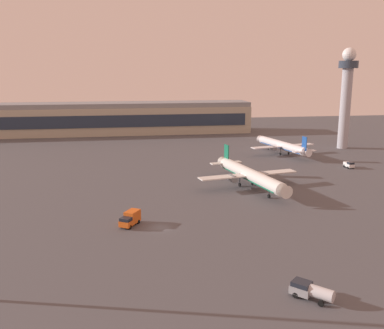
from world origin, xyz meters
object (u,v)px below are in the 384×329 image
(control_tower, at_px, (346,92))
(fuel_truck, at_px, (311,290))
(airplane_far_stand, at_px, (282,146))
(maintenance_van, at_px, (349,165))
(airplane_near_gate, at_px, (249,175))
(catering_truck, at_px, (130,218))

(control_tower, relative_size, fuel_truck, 7.02)
(airplane_far_stand, relative_size, maintenance_van, 8.41)
(control_tower, xyz_separation_m, fuel_truck, (-67.04, -115.17, -22.86))
(airplane_near_gate, distance_m, airplane_far_stand, 53.80)
(maintenance_van, bearing_deg, airplane_far_stand, -65.27)
(control_tower, height_order, airplane_near_gate, control_tower)
(airplane_near_gate, relative_size, fuel_truck, 6.40)
(fuel_truck, bearing_deg, airplane_far_stand, 27.37)
(airplane_far_stand, distance_m, fuel_truck, 112.69)
(airplane_near_gate, xyz_separation_m, maintenance_van, (41.26, 18.55, -2.56))
(control_tower, height_order, maintenance_van, control_tower)
(airplane_near_gate, bearing_deg, catering_truck, 25.69)
(control_tower, distance_m, maintenance_van, 46.12)
(airplane_far_stand, bearing_deg, airplane_near_gate, -132.91)
(control_tower, xyz_separation_m, airplane_near_gate, (-58.23, -54.71, -20.48))
(airplane_far_stand, height_order, maintenance_van, airplane_far_stand)
(fuel_truck, bearing_deg, airplane_near_gate, 37.97)
(catering_truck, bearing_deg, airplane_far_stand, -99.47)
(control_tower, xyz_separation_m, airplane_far_stand, (-30.57, -8.57, -20.78))
(catering_truck, bearing_deg, maintenance_van, -118.38)
(fuel_truck, bearing_deg, catering_truck, 82.34)
(control_tower, distance_m, airplane_near_gate, 82.48)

